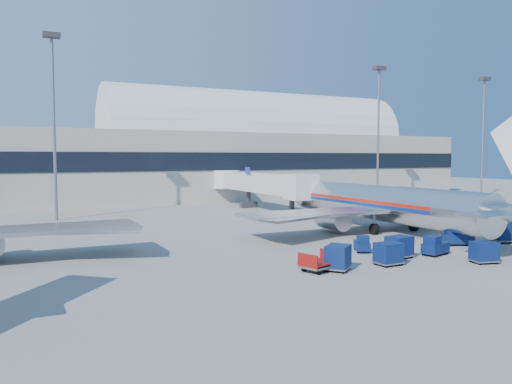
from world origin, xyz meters
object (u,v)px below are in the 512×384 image
mast_west (53,98)px  cart_train_c (338,257)px  tug_left (362,244)px  jetbridge_near (255,183)px  cart_train_b (388,253)px  tug_lead (435,246)px  cart_open_red (319,264)px  barrier_far (504,222)px  tug_right (456,237)px  cart_train_a (399,246)px  cart_solo_far (505,232)px  airliner_main (388,203)px  cart_solo_near (484,252)px  mast_east (379,114)px  barrier_mid (484,224)px  mast_far_east (483,119)px  barrier_near (462,225)px

mast_west → cart_train_c: bearing=-68.7°
mast_west → tug_left: 41.57m
mast_west → cart_train_c: 42.99m
jetbridge_near → cart_train_c: (-12.80, -38.71, -3.00)m
jetbridge_near → cart_train_b: (-8.60, -38.97, -3.06)m
tug_lead → cart_open_red: tug_lead is taller
barrier_far → mast_west: bearing=147.9°
tug_right → tug_left: tug_right is taller
jetbridge_near → cart_train_a: size_ratio=13.02×
cart_train_a → cart_train_c: size_ratio=0.85×
cart_train_c → cart_solo_far: (20.04, 2.43, 0.08)m
jetbridge_near → airliner_main: bearing=-84.8°
mast_west → cart_train_b: mast_west is taller
cart_train_a → cart_solo_near: cart_train_a is taller
mast_east → cart_solo_far: mast_east is taller
cart_train_a → cart_train_b: size_ratio=1.12×
tug_lead → cart_solo_far: bearing=-7.3°
tug_right → cart_train_c: (-15.07, -3.40, 0.19)m
jetbridge_near → barrier_far: 33.63m
barrier_mid → cart_open_red: size_ratio=1.04×
cart_train_b → cart_open_red: (-5.48, 0.63, -0.40)m
cart_solo_near → airliner_main: bearing=89.1°
mast_far_east → cart_open_red: size_ratio=7.86×
tug_right → cart_train_b: (-10.87, -3.66, 0.13)m
barrier_far → cart_train_b: bearing=-158.3°
barrier_near → cart_solo_far: 8.13m
cart_train_c → cart_solo_near: cart_train_c is taller
tug_left → cart_train_b: size_ratio=1.25×
cart_train_c → barrier_mid: bearing=-18.5°
cart_solo_near → cart_solo_far: size_ratio=0.82×
jetbridge_near → cart_solo_near: size_ratio=13.30×
jetbridge_near → tug_right: size_ratio=9.91×
mast_far_east → cart_train_b: bearing=-145.7°
airliner_main → mast_west: bearing=139.6°
mast_far_east → cart_train_c: mast_far_east is taller
mast_east → tug_lead: bearing=-124.3°
airliner_main → tug_left: airliner_main is taller
tug_left → cart_train_c: size_ratio=0.95×
barrier_mid → cart_solo_far: bearing=-130.8°
tug_left → jetbridge_near: bearing=16.8°
mast_east → mast_far_east: 25.00m
tug_lead → cart_open_red: (-11.26, -0.63, -0.24)m
barrier_mid → barrier_far: (3.30, 0.00, 0.00)m
airliner_main → barrier_near: airliner_main is taller
barrier_far → cart_solo_near: (-18.87, -12.69, 0.39)m
tug_lead → cart_solo_near: (0.95, -3.78, 0.13)m
mast_far_east → barrier_far: (-30.40, -28.00, -14.34)m
mast_east → cart_solo_near: size_ratio=10.93×
tug_left → cart_train_c: (-5.74, -4.65, 0.30)m
barrier_mid → mast_far_east: bearing=39.7°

